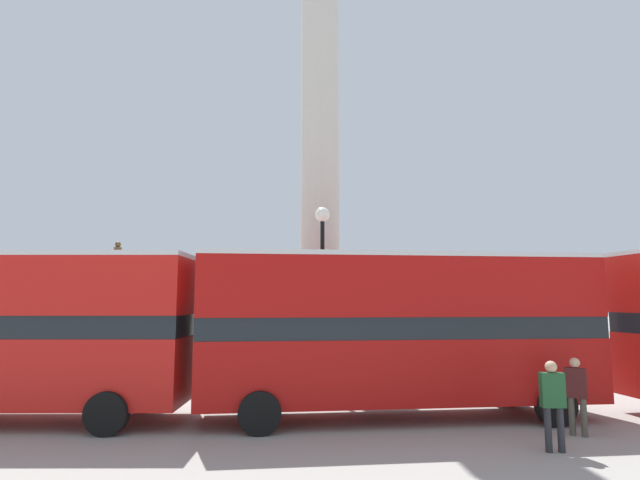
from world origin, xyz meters
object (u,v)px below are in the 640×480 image
equestrian_statue (114,331)px  pedestrian_by_plinth (576,391)px  monument_column (320,228)px  street_lamp (322,277)px  bus_a (398,327)px  pedestrian_near_lamp (553,399)px

equestrian_statue → pedestrian_by_plinth: 19.63m
equestrian_statue → monument_column: bearing=-53.9°
street_lamp → pedestrian_by_plinth: (5.59, -5.00, -2.86)m
street_lamp → pedestrian_by_plinth: size_ratio=3.54×
bus_a → street_lamp: (-1.85, 3.13, 1.47)m
equestrian_statue → pedestrian_near_lamp: (13.81, -13.84, -0.62)m
pedestrian_near_lamp → pedestrian_by_plinth: pedestrian_near_lamp is taller
bus_a → monument_column: bearing=102.2°
pedestrian_near_lamp → pedestrian_by_plinth: (1.17, 1.17, -0.06)m
equestrian_statue → pedestrian_by_plinth: bearing=-68.8°
monument_column → pedestrian_by_plinth: 11.04m
equestrian_statue → pedestrian_by_plinth: (14.98, -12.66, -0.67)m
equestrian_statue → pedestrian_near_lamp: equestrian_statue is taller
monument_column → bus_a: monument_column is taller
monument_column → street_lamp: monument_column is taller
monument_column → bus_a: (1.77, -6.30, -3.59)m
bus_a → street_lamp: street_lamp is taller
monument_column → pedestrian_by_plinth: (5.51, -8.17, -4.98)m
bus_a → pedestrian_near_lamp: bus_a is taller
bus_a → pedestrian_near_lamp: bearing=-53.3°
street_lamp → pedestrian_by_plinth: street_lamp is taller
equestrian_statue → street_lamp: (9.39, -7.66, 2.19)m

